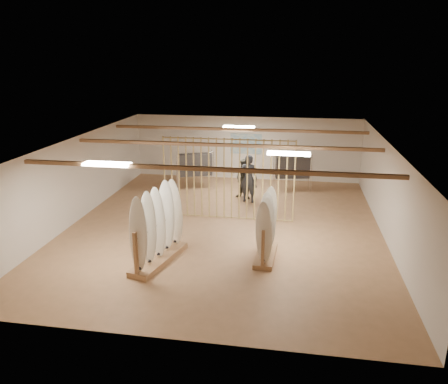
% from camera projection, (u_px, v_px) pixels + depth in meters
% --- Properties ---
extents(floor, '(12.00, 12.00, 0.00)m').
position_uv_depth(floor, '(224.00, 227.00, 14.26)').
color(floor, '#A87851').
rests_on(floor, ground).
extents(ceiling, '(12.00, 12.00, 0.00)m').
position_uv_depth(ceiling, '(224.00, 142.00, 13.42)').
color(ceiling, gray).
rests_on(ceiling, ground).
extents(wall_back, '(12.00, 0.00, 12.00)m').
position_uv_depth(wall_back, '(246.00, 148.00, 19.49)').
color(wall_back, beige).
rests_on(wall_back, ground).
extents(wall_front, '(12.00, 0.00, 12.00)m').
position_uv_depth(wall_front, '(172.00, 276.00, 8.19)').
color(wall_front, beige).
rests_on(wall_front, ground).
extents(wall_left, '(0.00, 12.00, 12.00)m').
position_uv_depth(wall_left, '(77.00, 179.00, 14.62)').
color(wall_left, beige).
rests_on(wall_left, ground).
extents(wall_right, '(0.00, 12.00, 12.00)m').
position_uv_depth(wall_right, '(389.00, 194.00, 13.06)').
color(wall_right, beige).
rests_on(wall_right, ground).
extents(ceiling_slats, '(9.50, 6.12, 0.10)m').
position_uv_depth(ceiling_slats, '(224.00, 145.00, 13.45)').
color(ceiling_slats, '#9A6C46').
rests_on(ceiling_slats, ground).
extents(light_panels, '(1.20, 0.35, 0.06)m').
position_uv_depth(light_panels, '(224.00, 144.00, 13.44)').
color(light_panels, white).
rests_on(light_panels, ground).
extents(bamboo_partition, '(4.45, 0.05, 2.78)m').
position_uv_depth(bamboo_partition, '(228.00, 179.00, 14.59)').
color(bamboo_partition, tan).
rests_on(bamboo_partition, ground).
extents(poster, '(1.40, 0.03, 0.90)m').
position_uv_depth(poster, '(246.00, 144.00, 19.41)').
color(poster, teal).
rests_on(poster, ground).
extents(rack_left, '(1.08, 2.30, 2.12)m').
position_uv_depth(rack_left, '(158.00, 237.00, 11.64)').
color(rack_left, '#9A6C46').
rests_on(rack_left, floor).
extents(rack_right, '(0.58, 1.62, 1.86)m').
position_uv_depth(rack_right, '(266.00, 237.00, 11.90)').
color(rack_right, '#9A6C46').
rests_on(rack_right, floor).
extents(clothing_rack_a, '(1.42, 0.87, 1.60)m').
position_uv_depth(clothing_rack_a, '(195.00, 165.00, 18.02)').
color(clothing_rack_a, silver).
rests_on(clothing_rack_a, floor).
extents(clothing_rack_b, '(1.46, 0.62, 1.58)m').
position_uv_depth(clothing_rack_b, '(292.00, 167.00, 17.72)').
color(clothing_rack_b, silver).
rests_on(clothing_rack_b, floor).
extents(shopper_a, '(0.83, 0.63, 2.09)m').
position_uv_depth(shopper_a, '(249.00, 175.00, 16.43)').
color(shopper_a, '#292B31').
rests_on(shopper_a, floor).
extents(shopper_b, '(1.03, 0.92, 1.77)m').
position_uv_depth(shopper_b, '(245.00, 177.00, 16.86)').
color(shopper_b, '#312E25').
rests_on(shopper_b, floor).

